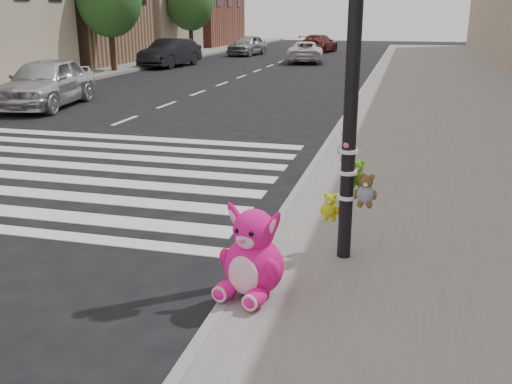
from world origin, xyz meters
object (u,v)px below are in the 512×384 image
(red_teddy, at_px, (264,291))
(car_white_near, at_px, (305,52))
(signal_pole, at_px, (352,118))
(car_silver_far, at_px, (46,82))
(pink_bunny, at_px, (252,259))
(car_dark_far, at_px, (170,53))

(red_teddy, distance_m, car_white_near, 30.63)
(signal_pole, bearing_deg, red_teddy, -117.69)
(red_teddy, height_order, car_white_near, car_white_near)
(red_teddy, xyz_separation_m, car_silver_far, (-10.01, 11.17, 0.55))
(pink_bunny, height_order, red_teddy, pink_bunny)
(pink_bunny, relative_size, car_dark_far, 0.21)
(signal_pole, relative_size, pink_bunny, 4.07)
(red_teddy, bearing_deg, pink_bunny, 139.62)
(car_silver_far, distance_m, car_dark_far, 14.44)
(signal_pole, relative_size, car_silver_far, 0.86)
(signal_pole, distance_m, red_teddy, 2.16)
(car_dark_far, bearing_deg, red_teddy, -58.69)
(signal_pole, distance_m, car_silver_far, 14.59)
(pink_bunny, height_order, car_dark_far, car_dark_far)
(red_teddy, bearing_deg, car_dark_far, 101.90)
(pink_bunny, distance_m, car_white_near, 30.54)
(signal_pole, relative_size, car_dark_far, 0.86)
(car_silver_far, bearing_deg, red_teddy, -57.29)
(red_teddy, bearing_deg, signal_pole, 49.52)
(signal_pole, distance_m, pink_bunny, 1.96)
(car_white_near, bearing_deg, signal_pole, 92.08)
(signal_pole, bearing_deg, car_dark_far, 117.16)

